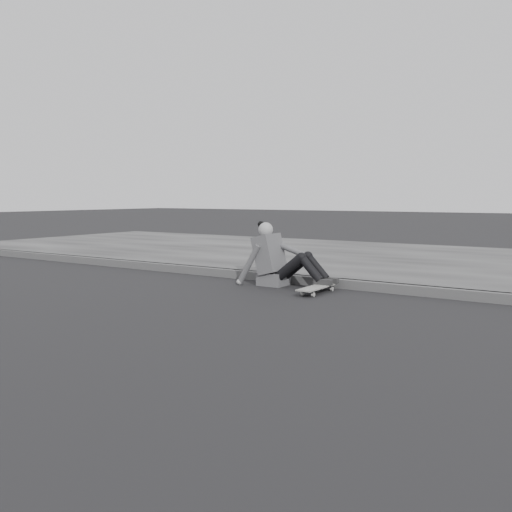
{
  "coord_description": "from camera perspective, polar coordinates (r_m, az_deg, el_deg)",
  "views": [
    {
      "loc": [
        1.0,
        -4.32,
        1.22
      ],
      "look_at": [
        -2.73,
        1.38,
        0.5
      ],
      "focal_mm": 40.0,
      "sensor_mm": 36.0,
      "label": 1
    }
  ],
  "objects": [
    {
      "name": "seated_woman",
      "position": [
        7.75,
        2.18,
        -0.35
      ],
      "size": [
        1.38,
        0.46,
        0.88
      ],
      "color": "#4A4A4D",
      "rests_on": "ground"
    },
    {
      "name": "ground",
      "position": [
        4.6,
        19.69,
        -9.69
      ],
      "size": [
        80.0,
        80.0,
        0.0
      ],
      "primitive_type": "plane",
      "color": "black",
      "rests_on": "ground"
    },
    {
      "name": "skateboard",
      "position": [
        7.22,
        6.16,
        -3.16
      ],
      "size": [
        0.2,
        0.78,
        0.09
      ],
      "color": "#9A9A95",
      "rests_on": "ground"
    }
  ]
}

